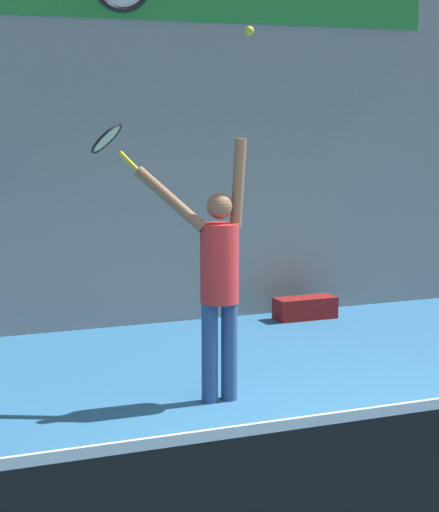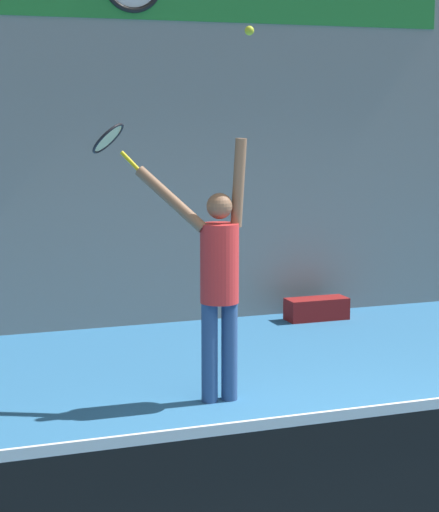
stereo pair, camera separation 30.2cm
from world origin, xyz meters
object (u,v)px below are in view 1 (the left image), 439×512
object	(u,v)px
tennis_racket	(108,140)
equipment_bag	(305,308)
tennis_player	(218,274)
tennis_ball	(249,31)

from	to	relation	value
tennis_racket	equipment_bag	world-z (taller)	tennis_racket
tennis_player	tennis_ball	size ratio (longest dim) A/B	29.22
tennis_player	tennis_racket	distance (m)	1.36
tennis_player	tennis_racket	xyz separation A→B (m)	(-0.74, 0.47, 1.04)
equipment_bag	tennis_ball	bearing A→B (deg)	-125.82
tennis_ball	equipment_bag	xyz separation A→B (m)	(1.79, 2.48, -2.78)
tennis_racket	tennis_ball	world-z (taller)	tennis_ball
tennis_player	tennis_racket	bearing A→B (deg)	147.73
tennis_ball	tennis_player	bearing A→B (deg)	157.65
tennis_player	equipment_bag	size ratio (longest dim) A/B	3.02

